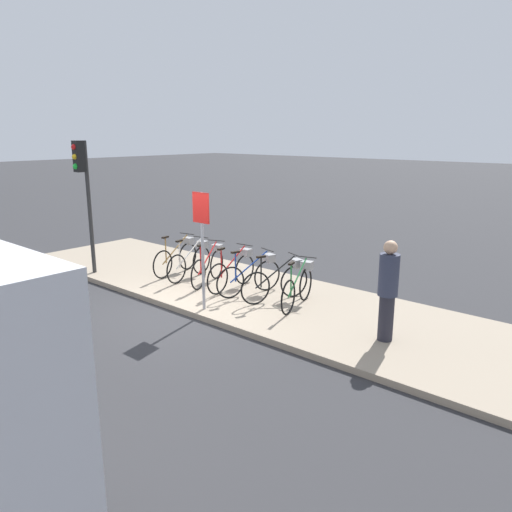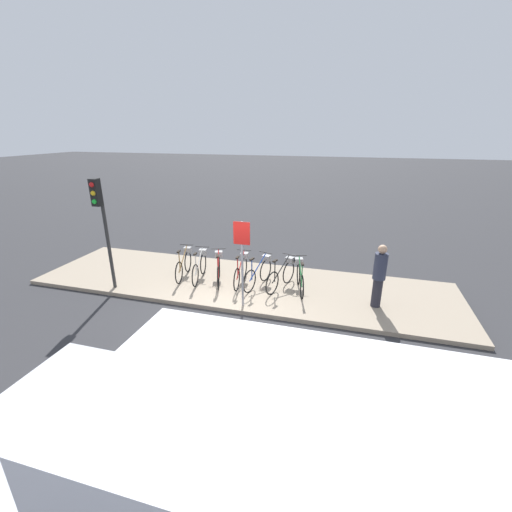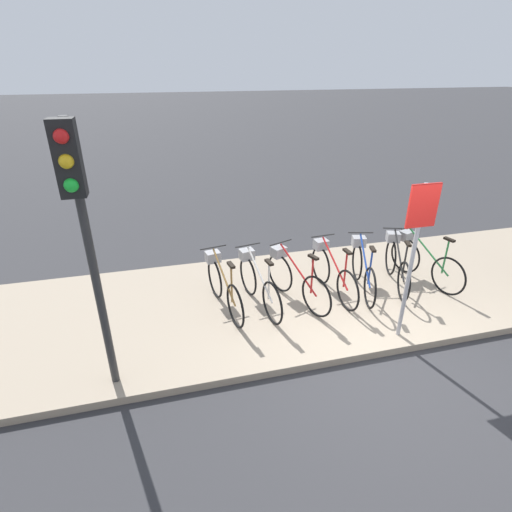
{
  "view_description": "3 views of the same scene",
  "coord_description": "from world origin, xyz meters",
  "px_view_note": "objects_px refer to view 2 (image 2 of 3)",
  "views": [
    {
      "loc": [
        7.67,
        -6.29,
        3.62
      ],
      "look_at": [
        1.32,
        1.03,
        1.23
      ],
      "focal_mm": 35.0,
      "sensor_mm": 36.0,
      "label": 1
    },
    {
      "loc": [
        3.18,
        -7.69,
        4.68
      ],
      "look_at": [
        0.58,
        1.5,
        1.16
      ],
      "focal_mm": 24.0,
      "sensor_mm": 36.0,
      "label": 2
    },
    {
      "loc": [
        -2.83,
        -4.02,
        3.91
      ],
      "look_at": [
        -1.4,
        1.56,
        1.11
      ],
      "focal_mm": 28.0,
      "sensor_mm": 36.0,
      "label": 3
    }
  ],
  "objects_px": {
    "sign_post": "(242,250)",
    "parked_bicycle_2": "(219,268)",
    "parked_bicycle_4": "(259,272)",
    "parked_bicycle_5": "(282,274)",
    "truck": "(246,496)",
    "traffic_light": "(101,212)",
    "parked_bicycle_0": "(184,263)",
    "parked_bicycle_1": "(200,266)",
    "parked_bicycle_3": "(241,269)",
    "pedestrian": "(379,275)",
    "parked_bicycle_6": "(300,276)"
  },
  "relations": [
    {
      "from": "traffic_light",
      "to": "sign_post",
      "type": "bearing_deg",
      "value": 0.74
    },
    {
      "from": "parked_bicycle_3",
      "to": "traffic_light",
      "type": "distance_m",
      "value": 4.41
    },
    {
      "from": "parked_bicycle_4",
      "to": "truck",
      "type": "relative_size",
      "value": 0.33
    },
    {
      "from": "parked_bicycle_3",
      "to": "parked_bicycle_6",
      "type": "bearing_deg",
      "value": -0.26
    },
    {
      "from": "parked_bicycle_4",
      "to": "truck",
      "type": "xyz_separation_m",
      "value": [
        1.88,
        -7.36,
        1.0
      ]
    },
    {
      "from": "parked_bicycle_2",
      "to": "sign_post",
      "type": "relative_size",
      "value": 0.67
    },
    {
      "from": "truck",
      "to": "traffic_light",
      "type": "xyz_separation_m",
      "value": [
        -6.14,
        5.89,
        0.94
      ]
    },
    {
      "from": "parked_bicycle_6",
      "to": "truck",
      "type": "relative_size",
      "value": 0.33
    },
    {
      "from": "parked_bicycle_6",
      "to": "sign_post",
      "type": "xyz_separation_m",
      "value": [
        -1.34,
        -1.44,
        1.17
      ]
    },
    {
      "from": "parked_bicycle_1",
      "to": "traffic_light",
      "type": "relative_size",
      "value": 0.5
    },
    {
      "from": "parked_bicycle_5",
      "to": "traffic_light",
      "type": "relative_size",
      "value": 0.49
    },
    {
      "from": "parked_bicycle_5",
      "to": "parked_bicycle_6",
      "type": "distance_m",
      "value": 0.54
    },
    {
      "from": "parked_bicycle_2",
      "to": "sign_post",
      "type": "height_order",
      "value": "sign_post"
    },
    {
      "from": "parked_bicycle_4",
      "to": "truck",
      "type": "bearing_deg",
      "value": -75.65
    },
    {
      "from": "parked_bicycle_4",
      "to": "parked_bicycle_5",
      "type": "bearing_deg",
      "value": 3.1
    },
    {
      "from": "pedestrian",
      "to": "traffic_light",
      "type": "height_order",
      "value": "traffic_light"
    },
    {
      "from": "parked_bicycle_0",
      "to": "parked_bicycle_5",
      "type": "height_order",
      "value": "same"
    },
    {
      "from": "parked_bicycle_6",
      "to": "pedestrian",
      "type": "relative_size",
      "value": 0.93
    },
    {
      "from": "parked_bicycle_4",
      "to": "truck",
      "type": "distance_m",
      "value": 7.66
    },
    {
      "from": "traffic_light",
      "to": "pedestrian",
      "type": "bearing_deg",
      "value": 7.75
    },
    {
      "from": "parked_bicycle_4",
      "to": "sign_post",
      "type": "distance_m",
      "value": 1.84
    },
    {
      "from": "parked_bicycle_3",
      "to": "traffic_light",
      "type": "relative_size",
      "value": 0.51
    },
    {
      "from": "parked_bicycle_0",
      "to": "parked_bicycle_5",
      "type": "distance_m",
      "value": 3.28
    },
    {
      "from": "parked_bicycle_1",
      "to": "parked_bicycle_6",
      "type": "height_order",
      "value": "same"
    },
    {
      "from": "parked_bicycle_0",
      "to": "parked_bicycle_4",
      "type": "height_order",
      "value": "same"
    },
    {
      "from": "sign_post",
      "to": "parked_bicycle_4",
      "type": "bearing_deg",
      "value": 86.53
    },
    {
      "from": "pedestrian",
      "to": "traffic_light",
      "type": "distance_m",
      "value": 7.9
    },
    {
      "from": "parked_bicycle_2",
      "to": "parked_bicycle_5",
      "type": "distance_m",
      "value": 2.05
    },
    {
      "from": "parked_bicycle_0",
      "to": "parked_bicycle_5",
      "type": "xyz_separation_m",
      "value": [
        3.28,
        0.01,
        0.0
      ]
    },
    {
      "from": "parked_bicycle_3",
      "to": "truck",
      "type": "height_order",
      "value": "truck"
    },
    {
      "from": "parked_bicycle_1",
      "to": "sign_post",
      "type": "height_order",
      "value": "sign_post"
    },
    {
      "from": "parked_bicycle_0",
      "to": "pedestrian",
      "type": "distance_m",
      "value": 6.04
    },
    {
      "from": "parked_bicycle_5",
      "to": "sign_post",
      "type": "relative_size",
      "value": 0.68
    },
    {
      "from": "parked_bicycle_2",
      "to": "truck",
      "type": "distance_m",
      "value": 8.04
    },
    {
      "from": "sign_post",
      "to": "parked_bicycle_2",
      "type": "bearing_deg",
      "value": 132.31
    },
    {
      "from": "parked_bicycle_0",
      "to": "parked_bicycle_2",
      "type": "xyz_separation_m",
      "value": [
        1.24,
        -0.07,
        0.0
      ]
    },
    {
      "from": "parked_bicycle_3",
      "to": "parked_bicycle_5",
      "type": "relative_size",
      "value": 1.05
    },
    {
      "from": "parked_bicycle_4",
      "to": "parked_bicycle_6",
      "type": "distance_m",
      "value": 1.26
    },
    {
      "from": "parked_bicycle_3",
      "to": "truck",
      "type": "xyz_separation_m",
      "value": [
        2.48,
        -7.39,
        1.0
      ]
    },
    {
      "from": "parked_bicycle_2",
      "to": "parked_bicycle_6",
      "type": "distance_m",
      "value": 2.59
    },
    {
      "from": "parked_bicycle_4",
      "to": "sign_post",
      "type": "height_order",
      "value": "sign_post"
    },
    {
      "from": "parked_bicycle_0",
      "to": "parked_bicycle_4",
      "type": "xyz_separation_m",
      "value": [
        2.57,
        -0.02,
        0.0
      ]
    },
    {
      "from": "parked_bicycle_6",
      "to": "sign_post",
      "type": "distance_m",
      "value": 2.29
    },
    {
      "from": "parked_bicycle_0",
      "to": "parked_bicycle_6",
      "type": "height_order",
      "value": "same"
    },
    {
      "from": "pedestrian",
      "to": "parked_bicycle_2",
      "type": "bearing_deg",
      "value": 175.53
    },
    {
      "from": "parked_bicycle_3",
      "to": "parked_bicycle_6",
      "type": "xyz_separation_m",
      "value": [
        1.85,
        -0.01,
        0.0
      ]
    },
    {
      "from": "parked_bicycle_2",
      "to": "parked_bicycle_5",
      "type": "height_order",
      "value": "same"
    },
    {
      "from": "parked_bicycle_1",
      "to": "parked_bicycle_4",
      "type": "distance_m",
      "value": 1.98
    },
    {
      "from": "parked_bicycle_5",
      "to": "parked_bicycle_4",
      "type": "bearing_deg",
      "value": -176.9
    },
    {
      "from": "pedestrian",
      "to": "parked_bicycle_4",
      "type": "bearing_deg",
      "value": 173.0
    }
  ]
}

